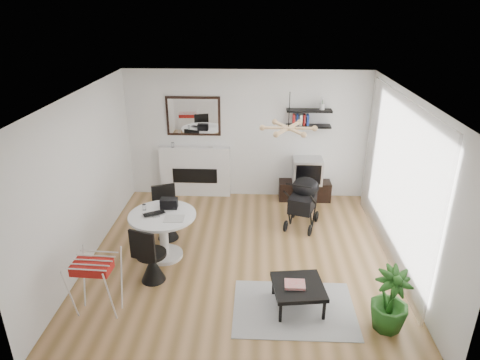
{
  "coord_description": "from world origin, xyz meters",
  "views": [
    {
      "loc": [
        0.24,
        -6.06,
        3.98
      ],
      "look_at": [
        -0.05,
        0.4,
        1.23
      ],
      "focal_mm": 32.0,
      "sensor_mm": 36.0,
      "label": 1
    }
  ],
  "objects_px": {
    "drying_rack": "(96,285)",
    "potted_plant": "(390,300)",
    "dining_table": "(163,229)",
    "crt_tv": "(307,170)",
    "stroller": "(303,204)",
    "tv_console": "(305,190)",
    "fireplace": "(195,166)",
    "coffee_table": "(298,287)"
  },
  "relations": [
    {
      "from": "drying_rack",
      "to": "stroller",
      "type": "bearing_deg",
      "value": 44.06
    },
    {
      "from": "dining_table",
      "to": "potted_plant",
      "type": "relative_size",
      "value": 1.23
    },
    {
      "from": "fireplace",
      "to": "stroller",
      "type": "relative_size",
      "value": 2.12
    },
    {
      "from": "fireplace",
      "to": "coffee_table",
      "type": "xyz_separation_m",
      "value": [
        1.93,
        -3.63,
        -0.36
      ]
    },
    {
      "from": "crt_tv",
      "to": "dining_table",
      "type": "bearing_deg",
      "value": -137.62
    },
    {
      "from": "fireplace",
      "to": "dining_table",
      "type": "distance_m",
      "value": 2.47
    },
    {
      "from": "coffee_table",
      "to": "tv_console",
      "type": "bearing_deg",
      "value": 83.13
    },
    {
      "from": "stroller",
      "to": "potted_plant",
      "type": "xyz_separation_m",
      "value": [
        0.85,
        -2.75,
        0.0
      ]
    },
    {
      "from": "crt_tv",
      "to": "dining_table",
      "type": "distance_m",
      "value": 3.46
    },
    {
      "from": "potted_plant",
      "to": "stroller",
      "type": "bearing_deg",
      "value": 107.28
    },
    {
      "from": "stroller",
      "to": "coffee_table",
      "type": "bearing_deg",
      "value": -77.95
    },
    {
      "from": "drying_rack",
      "to": "tv_console",
      "type": "bearing_deg",
      "value": 52.89
    },
    {
      "from": "crt_tv",
      "to": "drying_rack",
      "type": "bearing_deg",
      "value": -130.25
    },
    {
      "from": "fireplace",
      "to": "drying_rack",
      "type": "bearing_deg",
      "value": -101.53
    },
    {
      "from": "tv_console",
      "to": "stroller",
      "type": "bearing_deg",
      "value": -97.43
    },
    {
      "from": "fireplace",
      "to": "coffee_table",
      "type": "relative_size",
      "value": 2.82
    },
    {
      "from": "crt_tv",
      "to": "drying_rack",
      "type": "height_order",
      "value": "crt_tv"
    },
    {
      "from": "stroller",
      "to": "dining_table",
      "type": "bearing_deg",
      "value": -134.37
    },
    {
      "from": "fireplace",
      "to": "drying_rack",
      "type": "xyz_separation_m",
      "value": [
        -0.79,
        -3.87,
        -0.23
      ]
    },
    {
      "from": "crt_tv",
      "to": "stroller",
      "type": "bearing_deg",
      "value": -98.89
    },
    {
      "from": "dining_table",
      "to": "potted_plant",
      "type": "xyz_separation_m",
      "value": [
        3.23,
        -1.54,
        -0.08
      ]
    },
    {
      "from": "drying_rack",
      "to": "coffee_table",
      "type": "distance_m",
      "value": 2.73
    },
    {
      "from": "drying_rack",
      "to": "potted_plant",
      "type": "bearing_deg",
      "value": 0.93
    },
    {
      "from": "drying_rack",
      "to": "potted_plant",
      "type": "xyz_separation_m",
      "value": [
        3.84,
        -0.13,
        -0.01
      ]
    },
    {
      "from": "dining_table",
      "to": "tv_console",
      "type": "bearing_deg",
      "value": 42.75
    },
    {
      "from": "fireplace",
      "to": "drying_rack",
      "type": "height_order",
      "value": "fireplace"
    },
    {
      "from": "crt_tv",
      "to": "stroller",
      "type": "relative_size",
      "value": 0.59
    },
    {
      "from": "tv_console",
      "to": "drying_rack",
      "type": "relative_size",
      "value": 1.26
    },
    {
      "from": "dining_table",
      "to": "drying_rack",
      "type": "distance_m",
      "value": 1.53
    },
    {
      "from": "dining_table",
      "to": "crt_tv",
      "type": "bearing_deg",
      "value": 42.38
    },
    {
      "from": "tv_console",
      "to": "coffee_table",
      "type": "relative_size",
      "value": 1.42
    },
    {
      "from": "fireplace",
      "to": "tv_console",
      "type": "bearing_deg",
      "value": -3.0
    },
    {
      "from": "tv_console",
      "to": "dining_table",
      "type": "xyz_separation_m",
      "value": [
        -2.53,
        -2.34,
        0.32
      ]
    },
    {
      "from": "fireplace",
      "to": "tv_console",
      "type": "distance_m",
      "value": 2.4
    },
    {
      "from": "stroller",
      "to": "coffee_table",
      "type": "xyz_separation_m",
      "value": [
        -0.28,
        -2.38,
        -0.11
      ]
    },
    {
      "from": "fireplace",
      "to": "coffee_table",
      "type": "distance_m",
      "value": 4.12
    },
    {
      "from": "potted_plant",
      "to": "fireplace",
      "type": "bearing_deg",
      "value": 127.42
    },
    {
      "from": "tv_console",
      "to": "coffee_table",
      "type": "distance_m",
      "value": 3.53
    },
    {
      "from": "stroller",
      "to": "tv_console",
      "type": "bearing_deg",
      "value": 101.23
    },
    {
      "from": "coffee_table",
      "to": "dining_table",
      "type": "bearing_deg",
      "value": 150.94
    },
    {
      "from": "dining_table",
      "to": "drying_rack",
      "type": "height_order",
      "value": "drying_rack"
    },
    {
      "from": "coffee_table",
      "to": "potted_plant",
      "type": "bearing_deg",
      "value": -17.97
    }
  ]
}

